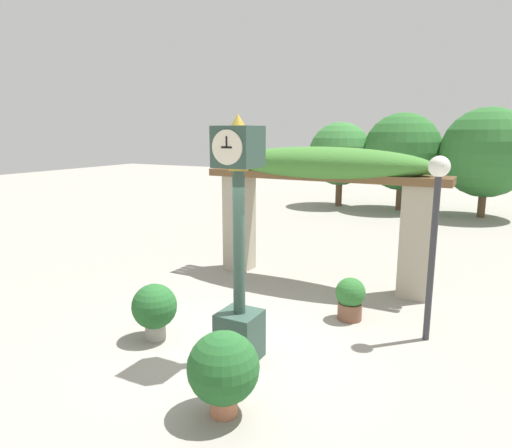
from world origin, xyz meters
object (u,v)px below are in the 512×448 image
object	(u,v)px
potted_plant_near_right	(223,369)
pedestal_clock	(239,255)
potted_plant_near_left	(155,308)
lamp_post	(436,210)
potted_plant_far_left	(350,298)

from	to	relation	value
potted_plant_near_right	pedestal_clock	bearing A→B (deg)	111.96
pedestal_clock	potted_plant_near_left	size ratio (longest dim) A/B	3.83
pedestal_clock	lamp_post	size ratio (longest dim) A/B	1.20
potted_plant_near_left	potted_plant_near_right	world-z (taller)	potted_plant_near_right
potted_plant_near_left	lamp_post	size ratio (longest dim) A/B	0.31
pedestal_clock	lamp_post	world-z (taller)	pedestal_clock
pedestal_clock	potted_plant_near_left	world-z (taller)	pedestal_clock
lamp_post	potted_plant_near_left	bearing A→B (deg)	-152.15
pedestal_clock	potted_plant_near_left	xyz separation A→B (m)	(-1.49, -0.07, -1.03)
potted_plant_near_left	potted_plant_far_left	bearing A→B (deg)	41.42
pedestal_clock	potted_plant_far_left	distance (m)	2.61
potted_plant_far_left	lamp_post	xyz separation A→B (m)	(1.29, -0.19, 1.67)
potted_plant_near_left	lamp_post	xyz separation A→B (m)	(3.78, 2.00, 1.55)
potted_plant_near_right	potted_plant_far_left	xyz separation A→B (m)	(0.50, 3.34, -0.17)
potted_plant_near_right	potted_plant_near_left	bearing A→B (deg)	149.84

